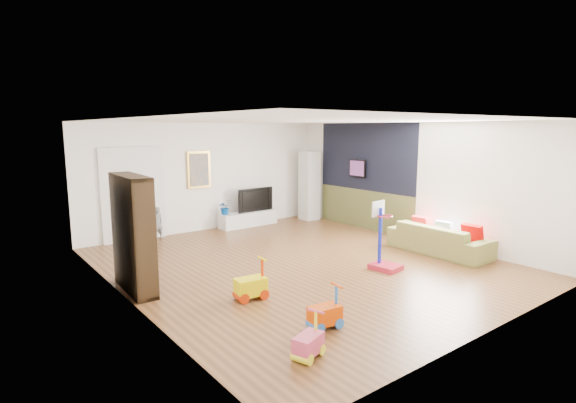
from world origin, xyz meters
TOP-DOWN VIEW (x-y plane):
  - floor at (0.00, 0.00)m, footprint 6.50×7.50m
  - ceiling at (0.00, 0.00)m, footprint 6.50×7.50m
  - wall_back at (0.00, 3.75)m, footprint 6.50×0.00m
  - wall_front at (0.00, -3.75)m, footprint 6.50×0.00m
  - wall_left at (-3.25, 0.00)m, footprint 0.00×7.50m
  - wall_right at (3.25, 0.00)m, footprint 0.00×7.50m
  - navy_accent at (3.23, 1.40)m, footprint 0.01×3.20m
  - olive_wainscot at (3.23, 1.40)m, footprint 0.01×3.20m
  - doorway at (-1.90, 3.71)m, footprint 1.45×0.06m
  - painting_back at (-0.25, 3.71)m, footprint 0.62×0.06m
  - artwork_right at (3.17, 1.60)m, footprint 0.04×0.56m
  - media_console at (1.02, 3.46)m, footprint 1.65×0.47m
  - tall_cabinet at (2.87, 3.15)m, footprint 0.46×0.46m
  - bookshelf at (-3.01, 0.48)m, footprint 0.38×1.28m
  - sofa at (2.71, -1.20)m, footprint 0.83×2.09m
  - basketball_hoop at (0.99, -1.25)m, footprint 0.50×0.58m
  - ride_on_yellow at (-1.76, -0.97)m, footprint 0.49×0.34m
  - ride_on_orange at (-1.55, -2.40)m, footprint 0.45×0.31m
  - ride_on_pink at (-2.21, -2.85)m, footprint 0.43×0.34m
  - child at (-1.47, 3.47)m, footprint 0.31×0.23m
  - tv at (1.21, 3.51)m, footprint 1.09×0.19m
  - vase_plant at (0.34, 3.50)m, footprint 0.38×0.34m
  - pillow_left at (2.90, -1.81)m, footprint 0.13×0.42m
  - pillow_center at (2.92, -1.16)m, footprint 0.12×0.35m
  - pillow_right at (2.94, -0.56)m, footprint 0.12×0.36m

SIDE VIEW (x-z plane):
  - floor at x=0.00m, z-range 0.00..0.00m
  - media_console at x=1.02m, z-range 0.00..0.38m
  - ride_on_pink at x=-2.21m, z-range 0.00..0.50m
  - ride_on_orange at x=-1.55m, z-range 0.00..0.55m
  - sofa at x=2.71m, z-range 0.00..0.61m
  - ride_on_yellow at x=-1.76m, z-range 0.00..0.62m
  - child at x=-1.47m, z-range 0.00..0.77m
  - pillow_left at x=2.90m, z-range 0.27..0.69m
  - pillow_center at x=2.92m, z-range 0.31..0.65m
  - pillow_right at x=2.94m, z-range 0.30..0.66m
  - olive_wainscot at x=3.23m, z-range 0.00..1.00m
  - vase_plant at x=0.34m, z-range 0.38..0.77m
  - basketball_hoop at x=0.99m, z-range 0.00..1.26m
  - tv at x=1.21m, z-range 0.38..1.00m
  - bookshelf at x=-3.01m, z-range 0.00..1.85m
  - tall_cabinet at x=2.87m, z-range 0.00..1.93m
  - doorway at x=-1.90m, z-range 0.00..2.10m
  - wall_back at x=0.00m, z-range 0.00..2.70m
  - wall_front at x=0.00m, z-range 0.00..2.70m
  - wall_left at x=-3.25m, z-range 0.00..2.70m
  - wall_right at x=3.25m, z-range 0.00..2.70m
  - artwork_right at x=3.17m, z-range 1.32..1.78m
  - painting_back at x=-0.25m, z-range 1.09..2.01m
  - navy_accent at x=3.23m, z-range 1.00..2.70m
  - ceiling at x=0.00m, z-range 2.70..2.70m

